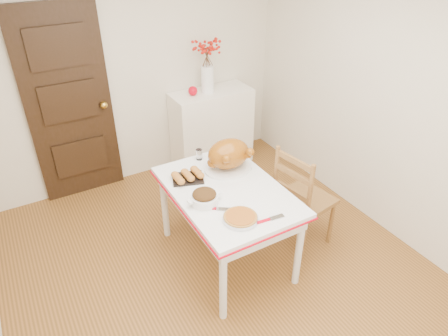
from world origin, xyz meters
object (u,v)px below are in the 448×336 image
chair_oak (305,197)px  turkey_platter (229,155)px  pumpkin_pie (240,217)px  sideboard (212,128)px  kitchen_table (227,225)px

chair_oak → turkey_platter: (-0.56, 0.42, 0.39)m
turkey_platter → pumpkin_pie: size_ratio=1.70×
sideboard → turkey_platter: bearing=-112.1°
kitchen_table → sideboard: bearing=65.9°
sideboard → chair_oak: size_ratio=0.93×
chair_oak → turkey_platter: size_ratio=2.30×
chair_oak → pumpkin_pie: 0.93m
turkey_platter → pumpkin_pie: bearing=-99.0°
kitchen_table → turkey_platter: (0.17, 0.27, 0.53)m
sideboard → pumpkin_pie: size_ratio=3.62×
kitchen_table → chair_oak: chair_oak is taller
kitchen_table → turkey_platter: 0.61m
sideboard → turkey_platter: (-0.53, -1.30, 0.43)m
chair_oak → turkey_platter: turkey_platter is taller
chair_oak → pumpkin_pie: bearing=96.5°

